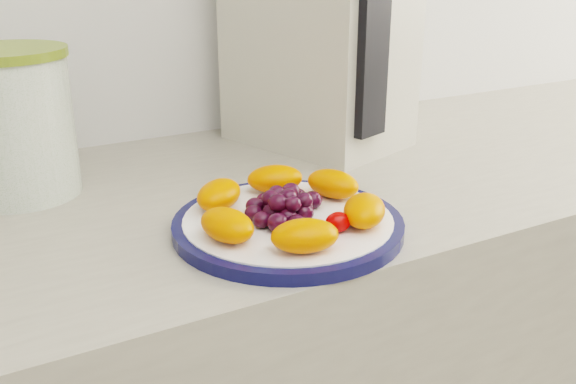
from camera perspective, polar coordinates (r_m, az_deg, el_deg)
plate_rim at (r=0.77m, az=0.00°, el=-2.95°), size 0.28×0.28×0.01m
plate_face at (r=0.77m, az=0.00°, el=-2.88°), size 0.25×0.25×0.02m
canister at (r=0.93m, az=-23.18°, el=5.25°), size 0.18×0.18×0.19m
canister_lid at (r=0.92m, az=-24.08°, el=11.24°), size 0.18×0.18×0.01m
appliance_body at (r=1.10m, az=2.74°, el=13.34°), size 0.28×0.33×0.35m
appliance_panel at (r=0.97m, az=7.49°, el=12.47°), size 0.06×0.04×0.26m
fruit_plate at (r=0.76m, az=0.04°, el=-1.09°), size 0.24×0.24×0.04m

